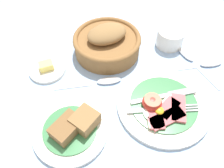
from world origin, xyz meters
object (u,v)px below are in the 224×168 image
breakfast_plate (163,106)px  butter_dish (47,69)px  bread_plate (72,128)px  sugar_cup (170,37)px  teaspoon_near_cup (191,60)px  teaspoon_by_saucer (203,65)px  teaspoon_stray (100,82)px  bread_basket (107,42)px

breakfast_plate → butter_dish: bearing=148.0°
bread_plate → butter_dish: size_ratio=1.68×
sugar_cup → butter_dish: sugar_cup is taller
breakfast_plate → butter_dish: breakfast_plate is taller
sugar_cup → teaspoon_near_cup: size_ratio=0.46×
teaspoon_by_saucer → teaspoon_stray: (-0.32, -0.01, 0.00)m
butter_dish → teaspoon_stray: size_ratio=0.57×
breakfast_plate → teaspoon_by_saucer: breakfast_plate is taller
teaspoon_near_cup → teaspoon_stray: same height
sugar_cup → breakfast_plate: bearing=-112.8°
bread_plate → bread_basket: bearing=64.1°
breakfast_plate → teaspoon_stray: bearing=143.6°
bread_plate → teaspoon_near_cup: (0.39, 0.18, -0.01)m
bread_plate → teaspoon_stray: size_ratio=0.96×
teaspoon_by_saucer → breakfast_plate: bearing=-144.3°
bread_basket → butter_dish: bread_basket is taller
bread_plate → butter_dish: 0.23m
teaspoon_by_saucer → teaspoon_near_cup: size_ratio=1.01×
teaspoon_by_saucer → teaspoon_stray: same height
breakfast_plate → teaspoon_near_cup: bearing=46.3°
bread_basket → teaspoon_near_cup: size_ratio=1.12×
teaspoon_near_cup → teaspoon_stray: bearing=80.8°
bread_plate → teaspoon_near_cup: bearing=25.0°
teaspoon_by_saucer → teaspoon_near_cup: bearing=133.8°
breakfast_plate → bread_plate: bread_plate is taller
bread_basket → teaspoon_stray: size_ratio=1.11×
bread_basket → teaspoon_stray: bread_basket is taller
sugar_cup → bread_basket: size_ratio=0.41×
bread_plate → teaspoon_by_saucer: size_ratio=0.96×
butter_dish → teaspoon_near_cup: 0.45m
sugar_cup → bread_basket: bread_basket is taller
bread_plate → bread_basket: 0.30m
breakfast_plate → butter_dish: size_ratio=2.25×
sugar_cup → teaspoon_stray: (-0.25, -0.13, -0.03)m
breakfast_plate → teaspoon_by_saucer: 0.21m
butter_dish → sugar_cup: bearing=6.9°
butter_dish → teaspoon_near_cup: butter_dish is taller
teaspoon_by_saucer → teaspoon_stray: size_ratio=1.00×
bread_basket → teaspoon_by_saucer: bread_basket is taller
teaspoon_stray → butter_dish: bearing=153.9°
breakfast_plate → teaspoon_stray: breakfast_plate is taller
bread_plate → butter_dish: bearing=106.1°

